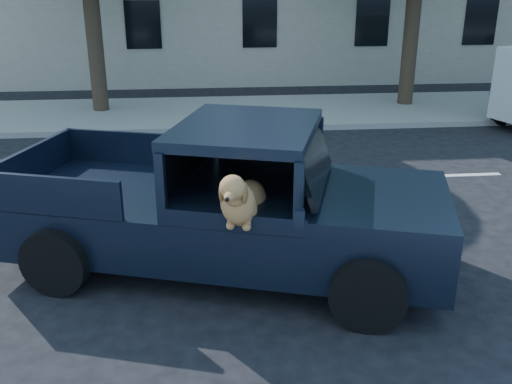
% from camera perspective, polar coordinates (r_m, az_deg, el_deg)
% --- Properties ---
extents(ground, '(120.00, 120.00, 0.00)m').
position_cam_1_polar(ground, '(7.97, 3.59, -7.29)').
color(ground, black).
rests_on(ground, ground).
extents(far_sidewalk, '(60.00, 4.00, 0.15)m').
position_cam_1_polar(far_sidewalk, '(16.59, -1.51, 7.99)').
color(far_sidewalk, gray).
rests_on(far_sidewalk, ground).
extents(lane_stripes, '(21.60, 0.14, 0.01)m').
position_cam_1_polar(lane_stripes, '(11.45, 10.79, 1.33)').
color(lane_stripes, silver).
rests_on(lane_stripes, ground).
extents(pickup_truck, '(6.05, 3.80, 2.02)m').
position_cam_1_polar(pickup_truck, '(7.64, -3.63, -2.87)').
color(pickup_truck, black).
rests_on(pickup_truck, ground).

